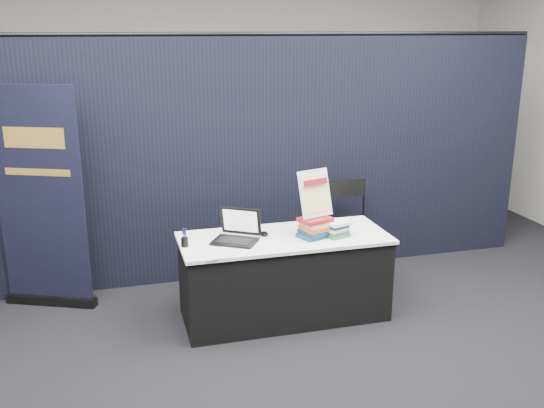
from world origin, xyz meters
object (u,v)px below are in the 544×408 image
Objects in this scene: pullup_banner at (42,212)px; info_sign at (315,194)px; stacking_chair at (350,229)px; book_stack_tall at (316,227)px; book_stack_short at (337,229)px; display_table at (284,276)px; laptop at (233,234)px.

info_sign is at bearing 3.07° from pullup_banner.
stacking_chair is at bearing 18.06° from pullup_banner.
stacking_chair is (0.57, 0.61, -0.26)m from book_stack_tall.
book_stack_tall is 0.19m from book_stack_short.
laptop is at bearing 179.76° from display_table.
laptop is at bearing 159.08° from info_sign.
pullup_banner is at bearing 158.09° from display_table.
stacking_chair is at bearing 46.55° from book_stack_tall.
stacking_chair is at bearing 58.87° from book_stack_short.
stacking_chair is at bearing 55.08° from laptop.
stacking_chair reaches higher than book_stack_short.
pullup_banner is (-1.57, 0.81, 0.08)m from laptop.
info_sign reaches higher than display_table.
pullup_banner reaches higher than book_stack_short.
info_sign is 2.44m from pullup_banner.
pullup_banner is (-2.28, 0.88, 0.06)m from book_stack_tall.
book_stack_tall is (0.26, -0.07, 0.46)m from display_table.
book_stack_short is at bearing -15.34° from display_table.
pullup_banner is at bearing 176.12° from stacking_chair.
display_table is at bearing 164.56° from book_stack_tall.
stacking_chair is (0.57, 0.58, -0.55)m from info_sign.
info_sign is at bearing 90.00° from book_stack_tall.
display_table is 8.03× the size of book_stack_short.
book_stack_tall is at bearing 164.80° from book_stack_short.
info_sign is at bearing -133.27° from stacking_chair.
book_stack_tall is at bearing -131.79° from stacking_chair.
book_stack_tall is 0.74× the size of info_sign.
book_stack_tall is at bearing 26.51° from laptop.
info_sign is 0.98m from stacking_chair.
info_sign is (0.00, 0.03, 0.28)m from book_stack_tall.
display_table is 1.01m from stacking_chair.
laptop is at bearing 172.14° from book_stack_short.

